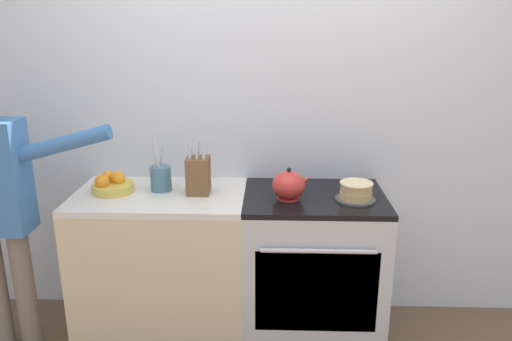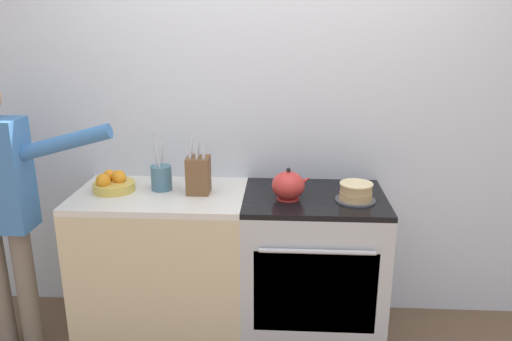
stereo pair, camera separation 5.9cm
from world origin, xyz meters
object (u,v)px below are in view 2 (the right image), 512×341
Objects in this scene: stove_range at (312,267)px; utensil_crock at (161,177)px; fruit_bowl at (113,183)px; person_baker at (0,198)px; tea_kettle at (289,186)px; layer_cake at (356,192)px; knife_block at (198,174)px.

utensil_crock reaches higher than stove_range.
stove_range is 3.74× the size of fruit_bowl.
fruit_bowl is 0.59m from person_baker.
tea_kettle is (-0.15, -0.06, 0.52)m from stove_range.
layer_cake is 1.37m from fruit_bowl.
knife_block reaches higher than layer_cake.
layer_cake is 0.64× the size of utensil_crock.
utensil_crock is 1.43× the size of fruit_bowl.
utensil_crock is 0.28m from fruit_bowl.
tea_kettle is 0.93× the size of fruit_bowl.
stove_range is at bearing 8.71° from person_baker.
layer_cake is at bearing 5.97° from person_baker.
utensil_crock is at bearing 173.53° from layer_cake.
tea_kettle is 1.55m from person_baker.
knife_block is 0.50m from fruit_bowl.
utensil_crock is at bearing 19.42° from person_baker.
stove_range is 0.58× the size of person_baker.
person_baker is (-1.91, -0.13, -0.02)m from layer_cake.
utensil_crock is at bearing 171.25° from tea_kettle.
person_baker reaches higher than utensil_crock.
stove_range is 1.25m from fruit_bowl.
person_baker reaches higher than tea_kettle.
person_baker is at bearing -162.60° from utensil_crock.
tea_kettle is 0.74m from utensil_crock.
fruit_bowl is at bearing -174.18° from utensil_crock.
person_baker reaches higher than layer_cake.
layer_cake is at bearing -5.39° from knife_block.
fruit_bowl is at bearing 175.18° from tea_kettle.
knife_block is 0.89× the size of utensil_crock.
knife_block is 0.20× the size of person_baker.
layer_cake is (0.22, -0.07, 0.49)m from stove_range.
knife_block is at bearing 13.64° from person_baker.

